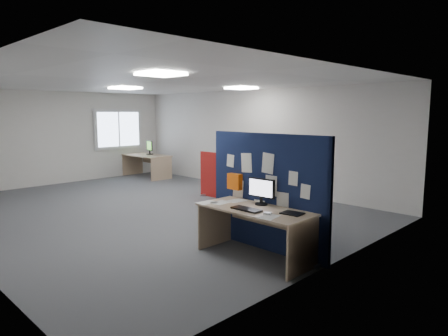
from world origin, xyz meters
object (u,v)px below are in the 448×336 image
Objects in this scene: red_divider at (222,177)px; second_desk at (147,160)px; monitor_main at (261,190)px; office_chair at (240,183)px; navy_divider at (266,193)px; main_desk at (257,220)px; monitor_second at (150,147)px.

red_divider is 4.17m from second_desk.
monitor_main reaches higher than office_chair.
office_chair is at bearing 140.65° from navy_divider.
main_desk is 0.99× the size of second_desk.
second_desk is 1.77× the size of office_chair.
monitor_second is (-4.12, 0.77, 0.43)m from red_divider.
monitor_main is 7.76m from second_desk.
monitor_second is at bearing 168.83° from red_divider.
red_divider is 3.10× the size of monitor_second.
red_divider is at bearing 6.38° from monitor_second.
monitor_main is at bearing 111.96° from main_desk.
monitor_second is (-7.26, 3.20, 0.42)m from main_desk.
navy_divider reaches higher than main_desk.
monitor_second is (-0.00, 0.10, 0.42)m from second_desk.
monitor_main is at bearing -5.78° from monitor_second.
navy_divider is 2.23× the size of office_chair.
second_desk is at bearing 154.29° from monitor_main.
second_desk is (-7.26, 3.10, 0.00)m from main_desk.
monitor_main reaches higher than red_divider.
second_desk is at bearing 158.97° from navy_divider.
second_desk is (-7.18, 2.91, -0.39)m from monitor_main.
navy_divider is at bearing -21.03° from second_desk.
navy_divider reaches higher than monitor_second.
red_divider is 4.21m from monitor_second.
navy_divider reaches higher than office_chair.
navy_divider is 4.80× the size of monitor_main.
main_desk is at bearing -6.85° from monitor_second.
red_divider is (-3.14, 2.44, -0.01)m from main_desk.
monitor_main is (-0.08, 0.19, 0.39)m from main_desk.
monitor_second reaches higher than second_desk.
monitor_main is at bearing -36.77° from red_divider.
monitor_second reaches higher than monitor_main.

